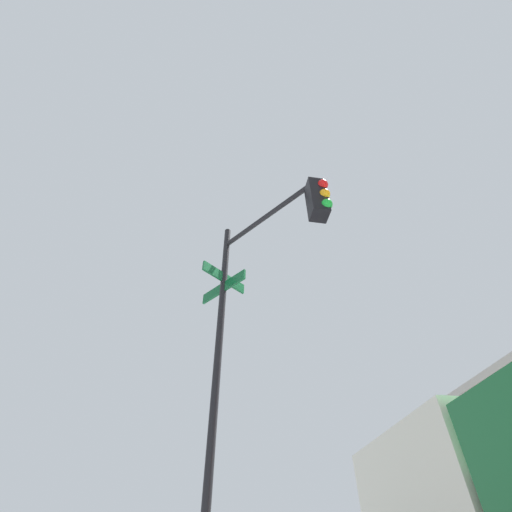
# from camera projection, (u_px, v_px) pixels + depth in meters

# --- Properties ---
(traffic_signal_near) EXTENTS (2.39, 1.91, 6.21)m
(traffic_signal_near) POSITION_uv_depth(u_px,v_px,m) (263.00, 281.00, 5.59)
(traffic_signal_near) COLOR black
(traffic_signal_near) RESTS_ON ground_plane
(box_truck_second) EXTENTS (7.15, 2.64, 3.53)m
(box_truck_second) POSITION_uv_depth(u_px,v_px,m) (484.00, 504.00, 7.05)
(box_truck_second) COLOR #19592D
(box_truck_second) RESTS_ON ground_plane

